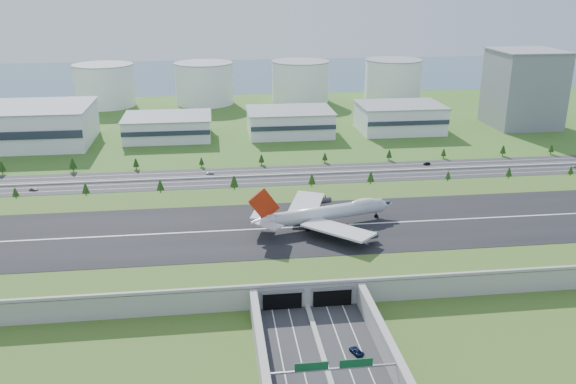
{
  "coord_description": "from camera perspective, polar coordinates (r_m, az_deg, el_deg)",
  "views": [
    {
      "loc": [
        -29.14,
        -228.87,
        105.05
      ],
      "look_at": [
        4.21,
        35.0,
        11.3
      ],
      "focal_mm": 38.0,
      "sensor_mm": 36.0,
      "label": 1
    }
  ],
  "objects": [
    {
      "name": "ground",
      "position": [
        253.51,
        0.05,
        -5.06
      ],
      "size": [
        1200.0,
        1200.0,
        0.0
      ],
      "primitive_type": "plane",
      "color": "#3D5D1D",
      "rests_on": "ground"
    },
    {
      "name": "airfield_deck",
      "position": [
        251.75,
        0.05,
        -4.22
      ],
      "size": [
        520.0,
        100.0,
        9.2
      ],
      "color": "gray",
      "rests_on": "ground"
    },
    {
      "name": "sign_gantry_near",
      "position": [
        168.47,
        4.3,
        -16.26
      ],
      "size": [
        38.7,
        0.7,
        9.8
      ],
      "color": "gray",
      "rests_on": "ground"
    },
    {
      "name": "north_expressway",
      "position": [
        341.71,
        -1.96,
        1.51
      ],
      "size": [
        560.0,
        36.0,
        0.12
      ],
      "primitive_type": "cube",
      "color": "#28282B",
      "rests_on": "ground"
    },
    {
      "name": "tree_row",
      "position": [
        339.45,
        -2.88,
        2.14
      ],
      "size": [
        504.9,
        48.45,
        8.03
      ],
      "color": "#3D2819",
      "rests_on": "ground"
    },
    {
      "name": "hangar_mid_a",
      "position": [
        431.19,
        -11.18,
        5.97
      ],
      "size": [
        58.0,
        42.0,
        15.0
      ],
      "primitive_type": "cube",
      "color": "white",
      "rests_on": "ground"
    },
    {
      "name": "hangar_mid_b",
      "position": [
        433.25,
        0.16,
        6.54
      ],
      "size": [
        58.0,
        42.0,
        17.0
      ],
      "primitive_type": "cube",
      "color": "white",
      "rests_on": "ground"
    },
    {
      "name": "hangar_mid_c",
      "position": [
        450.09,
        10.39,
        6.84
      ],
      "size": [
        58.0,
        42.0,
        19.0
      ],
      "primitive_type": "cube",
      "color": "white",
      "rests_on": "ground"
    },
    {
      "name": "office_tower",
      "position": [
        488.05,
        21.18,
        8.98
      ],
      "size": [
        46.0,
        46.0,
        55.0
      ],
      "primitive_type": "cube",
      "color": "slate",
      "rests_on": "ground"
    },
    {
      "name": "fuel_tank_a",
      "position": [
        553.45,
        -16.79,
        9.5
      ],
      "size": [
        50.0,
        50.0,
        35.0
      ],
      "primitive_type": "cylinder",
      "color": "white",
      "rests_on": "ground"
    },
    {
      "name": "fuel_tank_b",
      "position": [
        545.97,
        -7.84,
        10.01
      ],
      "size": [
        50.0,
        50.0,
        35.0
      ],
      "primitive_type": "cylinder",
      "color": "white",
      "rests_on": "ground"
    },
    {
      "name": "fuel_tank_c",
      "position": [
        551.64,
        1.16,
        10.28
      ],
      "size": [
        50.0,
        50.0,
        35.0
      ],
      "primitive_type": "cylinder",
      "color": "white",
      "rests_on": "ground"
    },
    {
      "name": "fuel_tank_d",
      "position": [
        570.08,
        9.78,
        10.31
      ],
      "size": [
        50.0,
        50.0,
        35.0
      ],
      "primitive_type": "cylinder",
      "color": "white",
      "rests_on": "ground"
    },
    {
      "name": "bay_water",
      "position": [
        717.2,
        -4.89,
        10.93
      ],
      "size": [
        1200.0,
        260.0,
        0.06
      ],
      "primitive_type": "cube",
      "color": "#37556A",
      "rests_on": "ground"
    },
    {
      "name": "boeing_747",
      "position": [
        250.78,
        3.43,
        -1.98
      ],
      "size": [
        63.62,
        59.4,
        20.04
      ],
      "rotation": [
        0.0,
        0.0,
        0.25
      ],
      "color": "silver",
      "rests_on": "airfield_deck"
    },
    {
      "name": "car_2",
      "position": [
        187.03,
        6.42,
        -14.57
      ],
      "size": [
        4.28,
        6.01,
        1.52
      ],
      "primitive_type": "imported",
      "rotation": [
        0.0,
        0.0,
        3.5
      ],
      "color": "#0B1737",
      "rests_on": "ground"
    },
    {
      "name": "car_4",
      "position": [
        344.2,
        -22.71,
        0.24
      ],
      "size": [
        4.68,
        2.57,
        1.51
      ],
      "primitive_type": "imported",
      "rotation": [
        0.0,
        0.0,
        1.38
      ],
      "color": "slate",
      "rests_on": "ground"
    },
    {
      "name": "car_5",
      "position": [
        371.27,
        12.86,
        2.62
      ],
      "size": [
        4.62,
        2.89,
        1.44
      ],
      "primitive_type": "imported",
      "rotation": [
        0.0,
        0.0,
        -1.23
      ],
      "color": "black",
      "rests_on": "ground"
    },
    {
      "name": "car_7",
      "position": [
        347.1,
        -7.33,
        1.77
      ],
      "size": [
        4.6,
        1.92,
        1.33
      ],
      "primitive_type": "imported",
      "rotation": [
        0.0,
        0.0,
        -1.56
      ],
      "color": "silver",
      "rests_on": "ground"
    }
  ]
}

